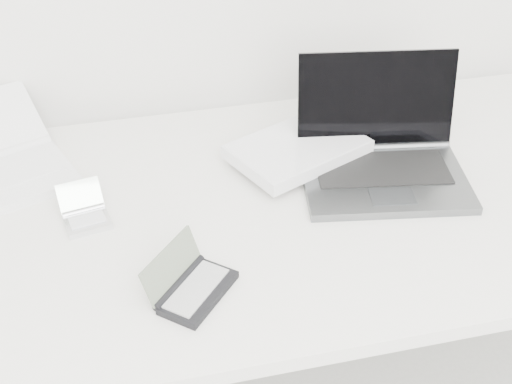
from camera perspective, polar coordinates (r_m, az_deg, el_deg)
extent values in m
cube|color=white|center=(1.44, 0.79, -1.33)|extent=(1.60, 0.80, 0.03)
cylinder|color=silver|center=(2.17, 17.91, -0.64)|extent=(0.04, 0.04, 0.70)
cube|color=#57595C|center=(1.50, 10.26, 0.84)|extent=(0.37, 0.28, 0.02)
cube|color=black|center=(1.52, 10.04, 1.86)|extent=(0.29, 0.17, 0.00)
cube|color=black|center=(1.55, 9.60, 7.25)|extent=(0.34, 0.10, 0.21)
cylinder|color=#57595C|center=(1.58, 9.41, 3.51)|extent=(0.33, 0.07, 0.02)
cube|color=#3B3E41|center=(1.44, 10.85, -0.34)|extent=(0.10, 0.07, 0.00)
cube|color=silver|center=(1.53, 3.36, 3.46)|extent=(0.33, 0.28, 0.03)
cube|color=white|center=(1.53, 3.38, 3.93)|extent=(0.32, 0.27, 0.00)
cube|color=white|center=(1.56, -19.45, 0.72)|extent=(0.32, 0.27, 0.02)
cube|color=silver|center=(1.56, -19.74, 1.38)|extent=(0.26, 0.19, 0.00)
cube|color=silver|center=(1.40, -13.31, -2.40)|extent=(0.09, 0.08, 0.01)
cube|color=#B7B7BB|center=(1.40, -13.35, -2.16)|extent=(0.07, 0.05, 0.00)
cube|color=#919D90|center=(1.43, -13.94, -0.26)|extent=(0.09, 0.05, 0.05)
cylinder|color=silver|center=(1.43, -13.63, -1.47)|extent=(0.08, 0.03, 0.01)
cube|color=black|center=(1.23, -4.62, -8.03)|extent=(0.15, 0.16, 0.01)
cube|color=gray|center=(1.22, -4.79, -7.68)|extent=(0.13, 0.13, 0.00)
cube|color=#636E5B|center=(1.22, -6.79, -5.88)|extent=(0.12, 0.13, 0.07)
cylinder|color=black|center=(1.24, -6.15, -7.19)|extent=(0.11, 0.12, 0.02)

